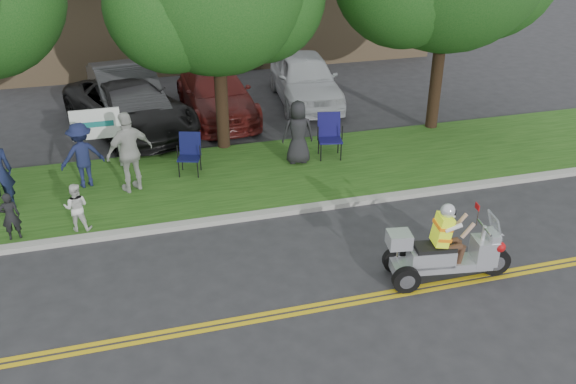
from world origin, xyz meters
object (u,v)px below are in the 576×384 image
object	(u,v)px
trike_scooter	(444,253)
spectator_adult_right	(130,152)
parked_car_far_right	(305,78)
parked_car_left	(127,94)
parked_car_right	(216,93)
lawn_chair_a	(190,151)
lawn_chair_b	(329,132)
parked_car_mid	(130,107)

from	to	relation	value
trike_scooter	spectator_adult_right	distance (m)	7.74
trike_scooter	parked_car_far_right	xyz separation A→B (m)	(0.57, 10.89, 0.27)
parked_car_left	parked_car_right	bearing A→B (deg)	-13.80
lawn_chair_a	parked_car_far_right	bearing A→B (deg)	64.21
spectator_adult_right	lawn_chair_a	bearing A→B (deg)	178.95
lawn_chair_b	parked_car_far_right	size ratio (longest dim) A/B	0.24
lawn_chair_a	spectator_adult_right	bearing A→B (deg)	-139.03
trike_scooter	parked_car_left	distance (m)	11.99
trike_scooter	lawn_chair_a	xyz separation A→B (m)	(-4.08, 5.99, 0.13)
spectator_adult_right	parked_car_right	world-z (taller)	spectator_adult_right
parked_car_right	parked_car_mid	bearing A→B (deg)	-168.14
parked_car_far_right	parked_car_mid	bearing A→B (deg)	-163.28
parked_car_left	parked_car_right	size ratio (longest dim) A/B	1.02
lawn_chair_a	spectator_adult_right	distance (m)	1.69
trike_scooter	lawn_chair_b	bearing A→B (deg)	100.64
spectator_adult_right	parked_car_right	distance (m)	5.87
parked_car_left	parked_car_mid	world-z (taller)	parked_car_left
lawn_chair_b	parked_car_far_right	bearing A→B (deg)	91.77
spectator_adult_right	parked_car_mid	world-z (taller)	spectator_adult_right
spectator_adult_right	trike_scooter	bearing A→B (deg)	111.87
spectator_adult_right	parked_car_mid	bearing A→B (deg)	-116.60
parked_car_mid	parked_car_right	distance (m)	2.86
spectator_adult_right	parked_car_left	size ratio (longest dim) A/B	0.38
lawn_chair_a	parked_car_far_right	xyz separation A→B (m)	(4.64, 4.90, 0.14)
parked_car_mid	parked_car_far_right	bearing A→B (deg)	-10.54
spectator_adult_right	parked_car_right	bearing A→B (deg)	-144.53
parked_car_mid	parked_car_far_right	size ratio (longest dim) A/B	1.11
spectator_adult_right	parked_car_far_right	bearing A→B (deg)	-162.28
lawn_chair_a	parked_car_right	bearing A→B (deg)	89.55
trike_scooter	parked_car_left	world-z (taller)	parked_car_left
trike_scooter	parked_car_far_right	bearing A→B (deg)	95.47
parked_car_left	parked_car_mid	xyz separation A→B (m)	(0.03, -0.96, -0.10)
trike_scooter	parked_car_left	xyz separation A→B (m)	(-5.43, 10.69, 0.29)
lawn_chair_b	parked_car_far_right	xyz separation A→B (m)	(0.80, 4.85, 0.06)
lawn_chair_b	parked_car_mid	bearing A→B (deg)	155.61
spectator_adult_right	parked_car_right	xyz separation A→B (m)	(2.95, 5.07, -0.37)
lawn_chair_a	lawn_chair_b	distance (m)	3.85
lawn_chair_a	parked_car_mid	size ratio (longest dim) A/B	0.19
parked_car_right	trike_scooter	bearing A→B (deg)	-77.71
lawn_chair_b	parked_car_far_right	world-z (taller)	parked_car_far_right
lawn_chair_a	trike_scooter	bearing A→B (deg)	-38.11
trike_scooter	parked_car_far_right	distance (m)	10.91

